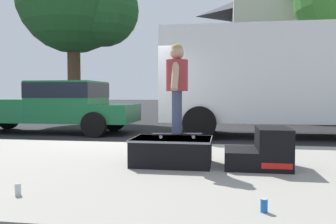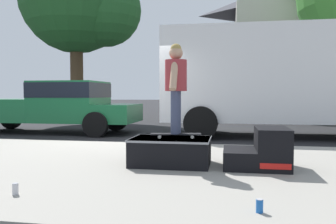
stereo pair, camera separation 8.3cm
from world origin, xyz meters
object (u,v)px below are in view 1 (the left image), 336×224
at_px(kicker_ramp, 263,151).
at_px(skateboard, 177,134).
at_px(skater_kid, 177,81).
at_px(pickup_truck_green, 52,104).
at_px(box_truck, 286,77).
at_px(street_tree_main, 79,1).
at_px(soda_can_b, 18,189).
at_px(soda_can, 264,206).
at_px(skate_box, 172,150).

relative_size(kicker_ramp, skateboard, 1.18).
relative_size(skater_kid, pickup_truck_green, 0.24).
height_order(box_truck, pickup_truck_green, box_truck).
bearing_deg(street_tree_main, soda_can_b, -69.98).
relative_size(soda_can, pickup_truck_green, 0.02).
height_order(skater_kid, soda_can, skater_kid).
distance_m(skater_kid, soda_can, 2.64).
distance_m(soda_can, soda_can_b, 2.57).
bearing_deg(soda_can_b, skate_box, 53.70).
xyz_separation_m(soda_can, soda_can_b, (-2.56, 0.14, 0.00)).
bearing_deg(skateboard, soda_can, -62.17).
relative_size(skate_box, skater_kid, 0.88).
xyz_separation_m(skateboard, soda_can_b, (-1.47, -1.93, -0.41)).
bearing_deg(street_tree_main, pickup_truck_green, -78.17).
xyz_separation_m(skate_box, street_tree_main, (-5.48, 9.31, 4.95)).
bearing_deg(street_tree_main, kicker_ramp, -53.66).
height_order(soda_can, soda_can_b, same).
height_order(skate_box, soda_can_b, skate_box).
height_order(kicker_ramp, skateboard, kicker_ramp).
bearing_deg(skateboard, skater_kid, 90.00).
bearing_deg(soda_can_b, kicker_ramp, 34.54).
bearing_deg(skateboard, soda_can_b, -127.34).
bearing_deg(pickup_truck_green, kicker_ramp, -39.81).
bearing_deg(pickup_truck_green, skater_kid, -46.67).
relative_size(soda_can_b, street_tree_main, 0.02).
bearing_deg(street_tree_main, skateboard, -59.10).
bearing_deg(box_truck, skater_kid, -115.93).
bearing_deg(box_truck, street_tree_main, 151.99).
relative_size(box_truck, pickup_truck_green, 1.21).
relative_size(skate_box, soda_can, 9.64).
height_order(skate_box, pickup_truck_green, pickup_truck_green).
xyz_separation_m(kicker_ramp, pickup_truck_green, (-5.94, 4.95, 0.53)).
distance_m(kicker_ramp, street_tree_main, 12.56).
distance_m(kicker_ramp, skateboard, 1.31).
relative_size(skateboard, soda_can_b, 6.36).
bearing_deg(box_truck, skateboard, -115.93).
xyz_separation_m(skate_box, soda_can, (1.16, -2.04, -0.16)).
bearing_deg(box_truck, pickup_truck_green, -179.12).
xyz_separation_m(kicker_ramp, street_tree_main, (-6.85, 9.31, 4.92)).
height_order(soda_can, pickup_truck_green, pickup_truck_green).
bearing_deg(box_truck, kicker_ramp, -102.84).
height_order(soda_can_b, pickup_truck_green, pickup_truck_green).
relative_size(kicker_ramp, skater_kid, 0.68).
bearing_deg(skater_kid, skate_box, -161.02).
bearing_deg(soda_can, box_truck, 79.20).
relative_size(skater_kid, street_tree_main, 0.18).
distance_m(kicker_ramp, soda_can_b, 3.36).
xyz_separation_m(skater_kid, soda_can, (1.09, -2.07, -1.23)).
height_order(kicker_ramp, soda_can, kicker_ramp).
xyz_separation_m(skate_box, box_truck, (2.52, 5.05, 1.36)).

